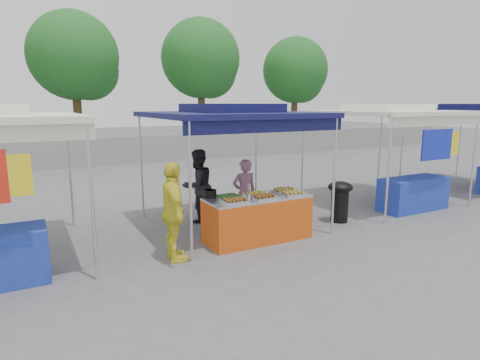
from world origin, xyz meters
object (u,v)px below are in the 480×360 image
wok_burner (340,198)px  vendor_woman (244,193)px  cooking_pot (210,194)px  helper_man (198,186)px  vendor_table (257,218)px  customer_person (173,212)px

wok_burner → vendor_woman: vendor_woman is taller
cooking_pot → vendor_woman: vendor_woman is taller
wok_burner → helper_man: bearing=145.2°
vendor_table → wok_burner: wok_burner is taller
wok_burner → vendor_table: bearing=178.8°
vendor_table → helper_man: size_ratio=1.25×
vendor_woman → customer_person: 2.21m
wok_burner → helper_man: helper_man is taller
helper_man → customer_person: (-1.22, -1.93, 0.03)m
wok_burner → helper_man: (-2.74, 1.50, 0.26)m
cooking_pot → vendor_woman: (1.00, 0.48, -0.20)m
vendor_woman → customer_person: customer_person is taller
helper_man → wok_burner: bearing=134.0°
wok_burner → customer_person: (-3.96, -0.42, 0.29)m
cooking_pot → wok_burner: (3.03, -0.18, -0.38)m
wok_burner → customer_person: size_ratio=0.55×
vendor_table → wok_burner: (2.22, 0.19, 0.11)m
wok_burner → vendor_woman: (-2.03, 0.66, 0.19)m
vendor_table → helper_man: bearing=107.1°
cooking_pot → customer_person: size_ratio=0.15×
vendor_woman → wok_burner: bearing=167.8°
vendor_table → customer_person: (-1.74, -0.24, 0.40)m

